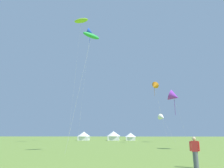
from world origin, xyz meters
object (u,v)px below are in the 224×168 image
kite_green_parafoil (91,36)px  festival_tent_left (114,135)px  kite_white_delta (162,117)px  kite_orange_delta (154,86)px  kite_blue_delta (90,32)px  kite_lime_parafoil (81,21)px  person_spectator (195,153)px  kite_purple_delta (174,96)px  festival_tent_right (84,136)px  festival_tent_center (131,136)px

kite_green_parafoil → festival_tent_left: 47.46m
kite_white_delta → kite_orange_delta: bearing=-113.4°
kite_green_parafoil → festival_tent_left: (-0.79, 45.99, -11.67)m
kite_blue_delta → kite_lime_parafoil: (0.41, -13.53, -3.97)m
kite_lime_parafoil → festival_tent_left: size_ratio=6.90×
kite_orange_delta → person_spectator: bearing=-93.8°
kite_purple_delta → kite_orange_delta: bearing=-140.2°
kite_green_parafoil → festival_tent_right: bearing=102.9°
kite_purple_delta → kite_lime_parafoil: 30.42m
kite_blue_delta → kite_lime_parafoil: kite_blue_delta is taller
festival_tent_left → kite_orange_delta: bearing=-61.3°
kite_blue_delta → festival_tent_center: bearing=33.5°
kite_orange_delta → festival_tent_left: kite_orange_delta is taller
kite_green_parafoil → kite_lime_parafoil: kite_lime_parafoil is taller
festival_tent_left → kite_green_parafoil: bearing=-89.0°
festival_tent_right → festival_tent_center: festival_tent_right is taller
kite_blue_delta → kite_purple_delta: size_ratio=2.74×
kite_green_parafoil → festival_tent_center: size_ratio=3.74×
kite_purple_delta → festival_tent_center: bearing=124.8°
kite_blue_delta → person_spectator: (15.86, -47.14, -33.18)m
kite_blue_delta → kite_purple_delta: kite_blue_delta is taller
person_spectator → kite_blue_delta: bearing=108.6°
kite_blue_delta → kite_white_delta: (20.38, -7.00, -28.00)m
kite_white_delta → kite_green_parafoil: (-12.56, -30.73, 7.24)m
kite_blue_delta → kite_purple_delta: 33.66m
kite_purple_delta → person_spectator: (-7.68, -39.52, -10.35)m
kite_white_delta → person_spectator: kite_white_delta is taller
kite_blue_delta → festival_tent_left: bearing=49.6°
kite_green_parafoil → kite_purple_delta: bearing=62.4°
festival_tent_center → kite_green_parafoil: bearing=-95.8°
kite_orange_delta → festival_tent_right: size_ratio=3.30×
kite_blue_delta → kite_white_delta: 35.33m
festival_tent_right → kite_blue_delta: bearing=-72.0°
kite_green_parafoil → festival_tent_right: 48.62m
kite_green_parafoil → kite_white_delta: bearing=67.8°
kite_green_parafoil → person_spectator: size_ratio=7.94×
kite_white_delta → festival_tent_right: size_ratio=1.66×
kite_orange_delta → kite_purple_delta: bearing=39.8°
kite_orange_delta → kite_blue_delta: (-18.18, 12.08, 21.11)m
kite_blue_delta → kite_white_delta: size_ratio=5.02×
kite_purple_delta → kite_green_parafoil: 34.03m
kite_lime_parafoil → kite_blue_delta: bearing=91.7°
kite_green_parafoil → kite_lime_parafoil: bearing=107.0°
festival_tent_right → kite_white_delta: bearing=-33.5°
kite_purple_delta → kite_white_delta: size_ratio=1.83×
kite_orange_delta → festival_tent_right: (-20.86, 20.34, -11.39)m
festival_tent_left → festival_tent_center: (5.44, 0.00, -0.28)m
kite_white_delta → festival_tent_right: (-23.06, 15.27, -4.50)m
kite_white_delta → kite_green_parafoil: size_ratio=0.51×
festival_tent_center → festival_tent_left: bearing=-180.0°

